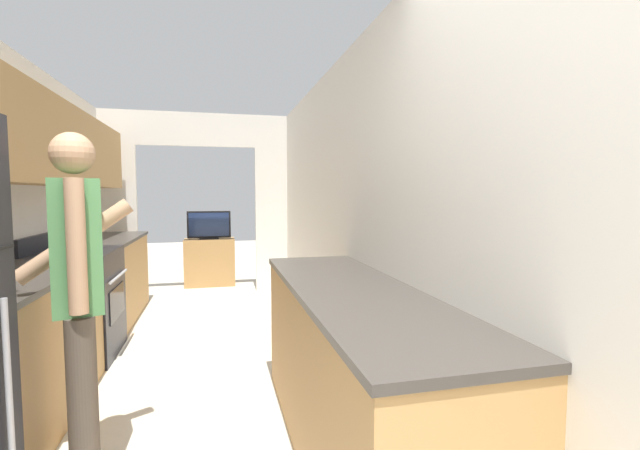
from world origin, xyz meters
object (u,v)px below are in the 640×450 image
range_oven (77,304)px  person (78,299)px  television (209,225)px  tv_cabinet (210,262)px

range_oven → person: bearing=-73.4°
television → range_oven: bearing=-111.4°
range_oven → tv_cabinet: size_ratio=1.42×
range_oven → tv_cabinet: 2.94m
range_oven → television: 2.93m
person → tv_cabinet: person is taller
range_oven → tv_cabinet: bearing=68.9°
person → tv_cabinet: size_ratio=2.26×
range_oven → television: bearing=68.6°
range_oven → television: size_ratio=1.65×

